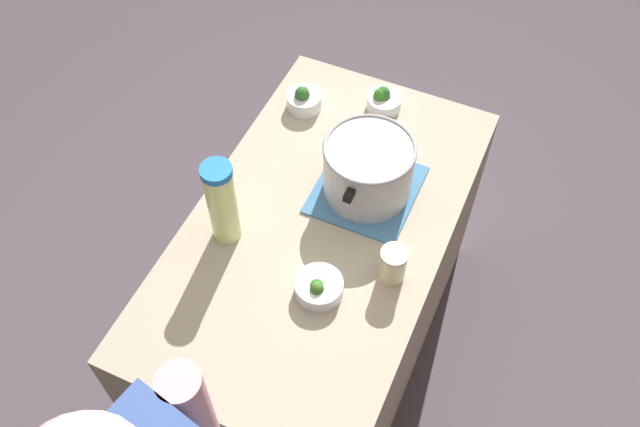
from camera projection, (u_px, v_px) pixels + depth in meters
ground_plane at (320, 346)px, 2.76m from camera, size 8.00×8.00×0.00m
counter_slab at (320, 293)px, 2.42m from camera, size 1.33×0.76×0.85m
dish_cloth at (366, 190)px, 2.15m from camera, size 0.33×0.31×0.01m
cooking_pot at (368, 168)px, 2.06m from camera, size 0.35×0.28×0.19m
lemonade_pitcher at (222, 203)px, 1.93m from camera, size 0.09×0.09×0.30m
mason_jar at (393, 265)px, 1.92m from camera, size 0.08×0.08×0.12m
broccoli_bowl_front at (319, 287)px, 1.91m from camera, size 0.14×0.14×0.07m
broccoli_bowl_center at (304, 100)px, 2.34m from camera, size 0.12×0.12×0.09m
broccoli_bowl_back at (383, 100)px, 2.34m from camera, size 0.12×0.12×0.08m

